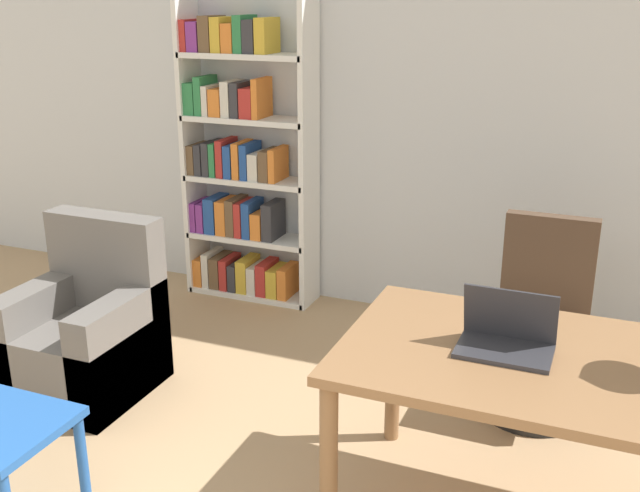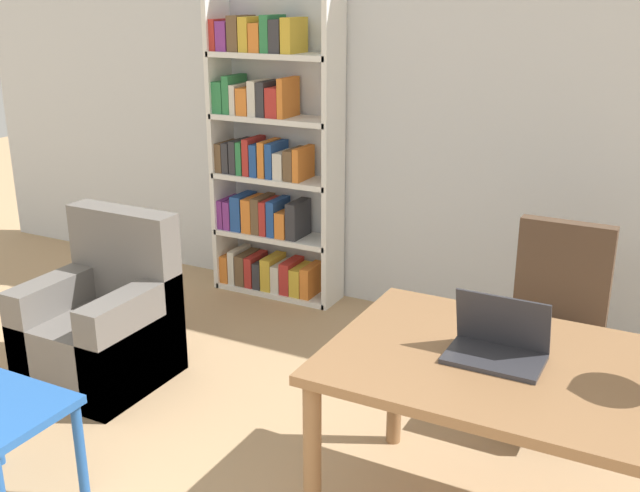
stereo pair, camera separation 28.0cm
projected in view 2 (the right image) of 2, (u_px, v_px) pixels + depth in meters
The scene contains 6 objects.
wall_back at pixel (454, 114), 4.64m from camera, with size 8.00×0.06×2.70m.
desk at pixel (532, 390), 2.76m from camera, with size 1.52×0.95×0.77m.
laptop at pixel (497, 345), 2.78m from camera, with size 0.35×0.23×0.24m.
office_chair at pixel (552, 336), 3.72m from camera, with size 0.54×0.54×1.00m.
armchair at pixel (103, 328), 4.14m from camera, with size 0.67×0.68×0.93m.
bookshelf at pixel (268, 166), 5.16m from camera, with size 0.93×0.28×2.07m.
Camera 2 is at (1.42, 0.02, 2.06)m, focal length 42.00 mm.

